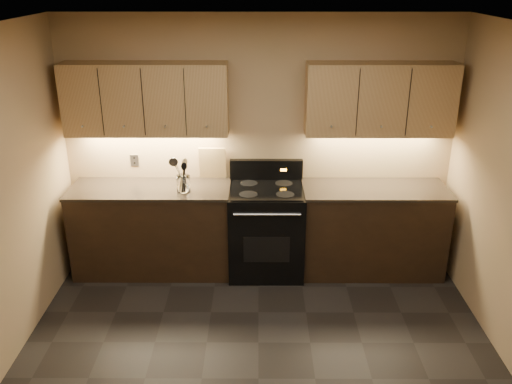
{
  "coord_description": "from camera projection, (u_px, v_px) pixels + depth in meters",
  "views": [
    {
      "loc": [
        -0.01,
        -3.37,
        2.96
      ],
      "look_at": [
        -0.02,
        1.45,
        0.99
      ],
      "focal_mm": 38.0,
      "sensor_mm": 36.0,
      "label": 1
    }
  ],
  "objects": [
    {
      "name": "floor",
      "position": [
        258.0,
        379.0,
        4.23
      ],
      "size": [
        4.0,
        4.0,
        0.0
      ],
      "primitive_type": "plane",
      "color": "black",
      "rests_on": "ground"
    },
    {
      "name": "cutting_board",
      "position": [
        213.0,
        163.0,
        5.63
      ],
      "size": [
        0.28,
        0.08,
        0.35
      ],
      "primitive_type": "cube",
      "rotation": [
        0.18,
        0.0,
        -0.02
      ],
      "color": "tan",
      "rests_on": "counter_left"
    },
    {
      "name": "black_turner",
      "position": [
        184.0,
        175.0,
        5.28
      ],
      "size": [
        0.1,
        0.19,
        0.34
      ],
      "primitive_type": null,
      "rotation": [
        -0.29,
        0.08,
        0.25
      ],
      "color": "black",
      "rests_on": "utensil_crock"
    },
    {
      "name": "wall_back",
      "position": [
        259.0,
        144.0,
        5.59
      ],
      "size": [
        4.0,
        0.04,
        2.6
      ],
      "primitive_type": "cube",
      "color": "tan",
      "rests_on": "ground"
    },
    {
      "name": "upper_cab_left",
      "position": [
        146.0,
        99.0,
        5.27
      ],
      "size": [
        1.6,
        0.3,
        0.7
      ],
      "primitive_type": "cube",
      "color": "tan",
      "rests_on": "wall_back"
    },
    {
      "name": "utensil_crock",
      "position": [
        183.0,
        184.0,
        5.34
      ],
      "size": [
        0.17,
        0.17,
        0.17
      ],
      "color": "white",
      "rests_on": "counter_left"
    },
    {
      "name": "upper_cab_right",
      "position": [
        380.0,
        99.0,
        5.26
      ],
      "size": [
        1.44,
        0.3,
        0.7
      ],
      "primitive_type": "cube",
      "color": "tan",
      "rests_on": "wall_back"
    },
    {
      "name": "stove",
      "position": [
        266.0,
        229.0,
        5.61
      ],
      "size": [
        0.76,
        0.68,
        1.14
      ],
      "color": "black",
      "rests_on": "ground"
    },
    {
      "name": "wooden_spoon",
      "position": [
        180.0,
        176.0,
        5.29
      ],
      "size": [
        0.11,
        0.14,
        0.33
      ],
      "primitive_type": null,
      "rotation": [
        -0.23,
        0.2,
        0.15
      ],
      "color": "tan",
      "rests_on": "utensil_crock"
    },
    {
      "name": "black_spoon",
      "position": [
        182.0,
        175.0,
        5.32
      ],
      "size": [
        0.1,
        0.14,
        0.32
      ],
      "primitive_type": null,
      "rotation": [
        0.26,
        0.09,
        0.12
      ],
      "color": "black",
      "rests_on": "utensil_crock"
    },
    {
      "name": "steel_skimmer",
      "position": [
        187.0,
        173.0,
        5.3
      ],
      "size": [
        0.22,
        0.12,
        0.36
      ],
      "primitive_type": null,
      "rotation": [
        0.04,
        -0.39,
        0.06
      ],
      "color": "silver",
      "rests_on": "utensil_crock"
    },
    {
      "name": "outlet_plate",
      "position": [
        134.0,
        160.0,
        5.66
      ],
      "size": [
        0.08,
        0.01,
        0.12
      ],
      "primitive_type": "cube",
      "color": "#B2B5BA",
      "rests_on": "wall_back"
    },
    {
      "name": "counter_right",
      "position": [
        372.0,
        229.0,
        5.63
      ],
      "size": [
        1.46,
        0.62,
        0.93
      ],
      "color": "black",
      "rests_on": "ground"
    },
    {
      "name": "steel_spatula",
      "position": [
        186.0,
        173.0,
        5.32
      ],
      "size": [
        0.23,
        0.17,
        0.35
      ],
      "primitive_type": null,
      "rotation": [
        -0.03,
        -0.43,
        -0.38
      ],
      "color": "silver",
      "rests_on": "utensil_crock"
    },
    {
      "name": "ceiling",
      "position": [
        259.0,
        35.0,
        3.25
      ],
      "size": [
        4.0,
        4.0,
        0.0
      ],
      "primitive_type": "plane",
      "rotation": [
        3.14,
        0.0,
        0.0
      ],
      "color": "silver",
      "rests_on": "wall_back"
    },
    {
      "name": "counter_left",
      "position": [
        153.0,
        229.0,
        5.64
      ],
      "size": [
        1.62,
        0.62,
        0.93
      ],
      "color": "black",
      "rests_on": "ground"
    }
  ]
}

